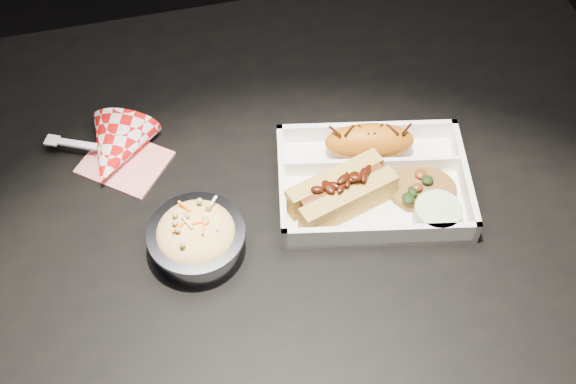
% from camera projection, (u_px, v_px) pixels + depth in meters
% --- Properties ---
extents(dining_table, '(1.20, 0.80, 0.75)m').
position_uv_depth(dining_table, '(255.00, 230.00, 1.04)').
color(dining_table, black).
rests_on(dining_table, ground).
extents(food_tray, '(0.28, 0.23, 0.04)m').
position_uv_depth(food_tray, '(372.00, 184.00, 0.96)').
color(food_tray, white).
rests_on(food_tray, dining_table).
extents(fried_pastry, '(0.13, 0.07, 0.05)m').
position_uv_depth(fried_pastry, '(369.00, 142.00, 0.98)').
color(fried_pastry, '#C66A13').
rests_on(fried_pastry, food_tray).
extents(hotdog, '(0.15, 0.09, 0.06)m').
position_uv_depth(hotdog, '(341.00, 191.00, 0.93)').
color(hotdog, gold).
rests_on(hotdog, food_tray).
extents(fried_rice_mound, '(0.11, 0.09, 0.03)m').
position_uv_depth(fried_rice_mound, '(423.00, 184.00, 0.95)').
color(fried_rice_mound, '#95612B').
rests_on(fried_rice_mound, food_tray).
extents(cupcake_liner, '(0.06, 0.06, 0.03)m').
position_uv_depth(cupcake_liner, '(437.00, 215.00, 0.92)').
color(cupcake_liner, beige).
rests_on(cupcake_liner, food_tray).
extents(foil_coleslaw_cup, '(0.12, 0.12, 0.07)m').
position_uv_depth(foil_coleslaw_cup, '(197.00, 237.00, 0.89)').
color(foil_coleslaw_cup, silver).
rests_on(foil_coleslaw_cup, dining_table).
extents(napkin_fork, '(0.17, 0.15, 0.10)m').
position_uv_depth(napkin_fork, '(115.00, 152.00, 0.99)').
color(napkin_fork, red).
rests_on(napkin_fork, dining_table).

